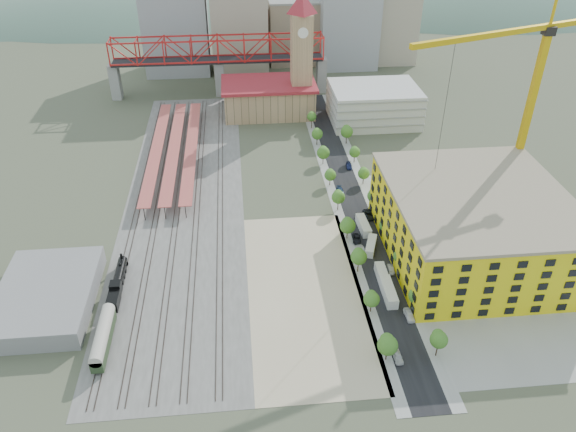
{
  "coord_description": "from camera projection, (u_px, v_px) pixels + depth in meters",
  "views": [
    {
      "loc": [
        -18.55,
        -136.35,
        91.44
      ],
      "look_at": [
        -6.35,
        -12.19,
        10.0
      ],
      "focal_mm": 35.0,
      "sensor_mm": 36.0,
      "label": 1
    }
  ],
  "objects": [
    {
      "name": "skyline",
      "position": [
        285.0,
        19.0,
        271.87
      ],
      "size": [
        133.0,
        46.0,
        60.0
      ],
      "color": "#9EA0A3",
      "rests_on": "ground"
    },
    {
      "name": "locomotive",
      "position": [
        118.0,
        282.0,
        138.93
      ],
      "size": [
        2.6,
        20.08,
        5.02
      ],
      "color": "black",
      "rests_on": "ground"
    },
    {
      "name": "car_2",
      "position": [
        357.0,
        239.0,
        156.34
      ],
      "size": [
        2.65,
        4.91,
        1.31
      ],
      "primitive_type": "imported",
      "rotation": [
        0.0,
        0.0,
        -0.1
      ],
      "color": "black",
      "rests_on": "ground"
    },
    {
      "name": "clock_tower",
      "position": [
        302.0,
        44.0,
        216.76
      ],
      "size": [
        12.0,
        12.0,
        52.0
      ],
      "color": "tan",
      "rests_on": "ground"
    },
    {
      "name": "platform_canopies",
      "position": [
        174.0,
        147.0,
        197.09
      ],
      "size": [
        16.0,
        80.0,
        4.12
      ],
      "color": "#B35445",
      "rests_on": "ground"
    },
    {
      "name": "tower_crane",
      "position": [
        525.0,
        84.0,
        151.08
      ],
      "size": [
        56.03,
        21.5,
        62.66
      ],
      "color": "gold",
      "rests_on": "ground"
    },
    {
      "name": "warehouse",
      "position": [
        46.0,
        296.0,
        133.35
      ],
      "size": [
        22.0,
        32.0,
        5.0
      ],
      "primitive_type": "cube",
      "color": "gray",
      "rests_on": "ground"
    },
    {
      "name": "coach",
      "position": [
        103.0,
        337.0,
        121.78
      ],
      "size": [
        2.88,
        16.73,
        5.25
      ],
      "color": "#24371E",
      "rests_on": "ground"
    },
    {
      "name": "rail_tracks",
      "position": [
        179.0,
        196.0,
        176.53
      ],
      "size": [
        26.56,
        160.0,
        0.18
      ],
      "color": "#382B23",
      "rests_on": "ground"
    },
    {
      "name": "car_6",
      "position": [
        369.0,
        215.0,
        166.43
      ],
      "size": [
        2.92,
        5.7,
        1.54
      ],
      "primitive_type": "imported",
      "rotation": [
        0.0,
        0.0,
        0.07
      ],
      "color": "black",
      "rests_on": "ground"
    },
    {
      "name": "construction_building",
      "position": [
        475.0,
        224.0,
        146.76
      ],
      "size": [
        44.6,
        50.6,
        18.8
      ],
      "color": "yellow",
      "rests_on": "ground"
    },
    {
      "name": "dirt_lot",
      "position": [
        305.0,
        292.0,
        138.53
      ],
      "size": [
        28.0,
        67.0,
        0.06
      ],
      "primitive_type": "cube",
      "color": "tan",
      "rests_on": "ground"
    },
    {
      "name": "car_7",
      "position": [
        349.0,
        166.0,
        192.47
      ],
      "size": [
        2.26,
        4.78,
        1.35
      ],
      "primitive_type": "imported",
      "rotation": [
        0.0,
        0.0,
        -0.08
      ],
      "color": "navy",
      "rests_on": "ground"
    },
    {
      "name": "car_4",
      "position": [
        409.0,
        315.0,
        130.46
      ],
      "size": [
        1.99,
        4.66,
        1.57
      ],
      "primitive_type": "imported",
      "rotation": [
        0.0,
        0.0,
        0.03
      ],
      "color": "white",
      "rests_on": "ground"
    },
    {
      "name": "site_trailer_a",
      "position": [
        389.0,
        292.0,
        136.42
      ],
      "size": [
        2.82,
        10.06,
        2.74
      ],
      "primitive_type": "cube",
      "rotation": [
        0.0,
        0.0,
        -0.02
      ],
      "color": "silver",
      "rests_on": "ground"
    },
    {
      "name": "street_asphalt",
      "position": [
        349.0,
        192.0,
        178.92
      ],
      "size": [
        12.0,
        170.0,
        0.06
      ],
      "primitive_type": "cube",
      "color": "black",
      "rests_on": "ground"
    },
    {
      "name": "site_trailer_b",
      "position": [
        382.0,
        276.0,
        141.57
      ],
      "size": [
        2.67,
        9.28,
        2.52
      ],
      "primitive_type": "cube",
      "rotation": [
        0.0,
        0.0,
        -0.03
      ],
      "color": "silver",
      "rests_on": "ground"
    },
    {
      "name": "ground",
      "position": [
        305.0,
        221.0,
        165.13
      ],
      "size": [
        400.0,
        400.0,
        0.0
      ],
      "primitive_type": "plane",
      "color": "#474C38",
      "rests_on": "ground"
    },
    {
      "name": "sidewalk_west",
      "position": [
        332.0,
        193.0,
        178.48
      ],
      "size": [
        3.0,
        170.0,
        0.04
      ],
      "primitive_type": "cube",
      "color": "gray",
      "rests_on": "ground"
    },
    {
      "name": "sidewalk_east",
      "position": [
        366.0,
        191.0,
        179.38
      ],
      "size": [
        3.0,
        170.0,
        0.04
      ],
      "primitive_type": "cube",
      "color": "gray",
      "rests_on": "ground"
    },
    {
      "name": "construction_pad",
      "position": [
        479.0,
        252.0,
        152.13
      ],
      "size": [
        50.0,
        90.0,
        0.06
      ],
      "primitive_type": "cube",
      "color": "gray",
      "rests_on": "ground"
    },
    {
      "name": "distant_hills",
      "position": [
        320.0,
        117.0,
        428.99
      ],
      "size": [
        647.0,
        264.0,
        227.0
      ],
      "color": "#4C6B59",
      "rests_on": "ground"
    },
    {
      "name": "truss_bridge",
      "position": [
        218.0,
        52.0,
        240.27
      ],
      "size": [
        94.0,
        9.6,
        25.6
      ],
      "color": "gray",
      "rests_on": "ground"
    },
    {
      "name": "site_trailer_d",
      "position": [
        363.0,
        226.0,
        160.69
      ],
      "size": [
        2.88,
        9.53,
        2.58
      ],
      "primitive_type": "cube",
      "rotation": [
        0.0,
        0.0,
        0.04
      ],
      "color": "silver",
      "rests_on": "ground"
    },
    {
      "name": "ballast_strip",
      "position": [
        185.0,
        196.0,
        176.75
      ],
      "size": [
        36.0,
        165.0,
        0.06
      ],
      "primitive_type": "cube",
      "color": "#605E59",
      "rests_on": "ground"
    },
    {
      "name": "car_1",
      "position": [
        361.0,
        251.0,
        151.32
      ],
      "size": [
        2.32,
        5.06,
        1.61
      ],
      "primitive_type": "imported",
      "rotation": [
        0.0,
        0.0,
        0.13
      ],
      "color": "#97999C",
      "rests_on": "ground"
    },
    {
      "name": "car_5",
      "position": [
        391.0,
        270.0,
        144.85
      ],
      "size": [
        1.63,
        4.12,
        1.33
      ],
      "primitive_type": "imported",
      "rotation": [
        0.0,
        0.0,
        -0.06
      ],
      "color": "#9B9A9F",
      "rests_on": "ground"
    },
    {
      "name": "car_0",
      "position": [
        398.0,
        356.0,
        119.85
      ],
      "size": [
        1.88,
        4.47,
        1.51
      ],
      "primitive_type": "imported",
      "rotation": [
        0.0,
        0.0,
        0.02
      ],
      "color": "silver",
      "rests_on": "ground"
    },
    {
      "name": "station_hall",
      "position": [
        269.0,
        98.0,
        229.41
      ],
      "size": [
        38.0,
        24.0,
        13.1
      ],
      "color": "tan",
      "rests_on": "ground"
    },
    {
      "name": "site_trailer_c",
      "position": [
        371.0,
        246.0,
        152.66
      ],
      "size": [
        5.0,
        8.85,
        2.35
      ],
      "primitive_type": "cube",
      "rotation": [
        0.0,
        0.0,
        -0.34
      ],
      "color": "silver",
      "rests_on": "ground"
    },
    {
      "name": "parking_garage",
      "position": [
        374.0,
        104.0,
        222.59
      ],
      "size": [
        34.0,
        26.0,
        14.0
      ],
      "primitive_type": "cube",
      "color": "silver",
      "rests_on": "ground"
    },
    {
      "name": "street_trees",
      "position": [
        355.0,
        209.0,
        170.61
      ],
      "size": [
        15.4,
        124.4,
        8.0
      ],
      "color": "#3A651E",
      "rests_on": "ground"
    },
    {
      "name": "car_3",
      "position": [
        340.0,
        191.0,
        178.07
      ],
      "size": [
        2.13,
        5.03,
        1.45
      ],
      "primitive_type": "imported",
      "rotation": [
        0.0,
        0.0,
        0.02
      ],
      "color": "navy",
      "rests_on": "ground"
    }
  ]
}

